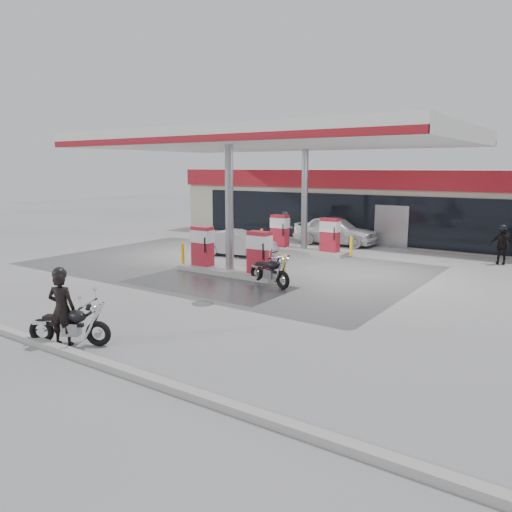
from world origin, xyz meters
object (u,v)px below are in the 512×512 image
(sedan_white, at_px, (335,230))
(parked_motorcycle, at_px, (270,272))
(hatchback_silver, at_px, (238,243))
(pump_island_far, at_px, (304,238))
(biker_walking, at_px, (502,246))
(main_motorcycle, at_px, (71,326))
(parked_car_left, at_px, (225,219))
(parked_car_right, at_px, (431,235))
(pump_island_near, at_px, (230,256))
(biker_main, at_px, (62,309))
(attendant, at_px, (286,229))

(sedan_white, bearing_deg, parked_motorcycle, -169.50)
(sedan_white, distance_m, hatchback_silver, 6.26)
(pump_island_far, relative_size, biker_walking, 3.18)
(main_motorcycle, relative_size, sedan_white, 0.42)
(parked_car_left, distance_m, parked_car_right, 13.76)
(pump_island_near, height_order, pump_island_far, same)
(parked_car_left, bearing_deg, biker_walking, -103.36)
(biker_main, xyz_separation_m, biker_walking, (6.88, 16.83, -0.07))
(biker_walking, bearing_deg, main_motorcycle, -113.06)
(pump_island_far, bearing_deg, hatchback_silver, -128.07)
(parked_car_left, bearing_deg, parked_motorcycle, -139.32)
(biker_main, height_order, parked_car_left, biker_main)
(pump_island_far, bearing_deg, parked_motorcycle, -70.47)
(attendant, relative_size, parked_car_left, 0.43)
(pump_island_far, bearing_deg, parked_car_right, 53.13)
(sedan_white, bearing_deg, parked_car_left, 73.64)
(pump_island_near, xyz_separation_m, sedan_white, (0.15, 9.20, 0.06))
(pump_island_far, distance_m, parked_car_right, 7.50)
(biker_main, bearing_deg, hatchback_silver, -98.46)
(pump_island_near, bearing_deg, hatchback_silver, 121.72)
(attendant, height_order, parked_car_left, attendant)
(parked_car_right, xyz_separation_m, biker_walking, (4.02, -3.80, 0.28))
(parked_motorcycle, distance_m, biker_walking, 10.89)
(pump_island_far, relative_size, hatchback_silver, 1.40)
(biker_main, xyz_separation_m, parked_car_right, (2.86, 20.63, -0.35))
(parked_car_right, bearing_deg, sedan_white, 111.07)
(parked_motorcycle, bearing_deg, attendant, 136.91)
(pump_island_near, relative_size, parked_car_right, 1.34)
(main_motorcycle, distance_m, biker_main, 0.46)
(parked_car_left, xyz_separation_m, biker_walking, (17.77, -3.37, 0.19))
(biker_main, relative_size, parked_car_left, 0.41)
(biker_main, xyz_separation_m, parked_car_left, (-10.90, 20.19, -0.26))
(pump_island_near, height_order, biker_main, pump_island_near)
(parked_car_right, distance_m, biker_walking, 5.54)
(attendant, height_order, parked_car_right, attendant)
(biker_main, xyz_separation_m, hatchback_silver, (-3.71, 11.98, -0.28))
(pump_island_near, distance_m, parked_car_left, 14.82)
(main_motorcycle, bearing_deg, sedan_white, 68.05)
(pump_island_far, distance_m, biker_main, 14.72)
(hatchback_silver, distance_m, parked_car_left, 10.91)
(parked_motorcycle, xyz_separation_m, parked_car_left, (-11.67, 12.38, 0.12))
(pump_island_far, bearing_deg, sedan_white, 87.23)
(main_motorcycle, relative_size, parked_motorcycle, 0.89)
(biker_main, height_order, parked_motorcycle, biker_main)
(parked_car_right, bearing_deg, parked_motorcycle, 159.03)
(sedan_white, relative_size, parked_car_right, 1.18)
(hatchback_silver, relative_size, parked_car_left, 0.86)
(main_motorcycle, xyz_separation_m, parked_car_right, (2.69, 20.53, 0.07))
(biker_walking, bearing_deg, parked_motorcycle, -125.32)
(parked_car_left, relative_size, parked_car_right, 1.11)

